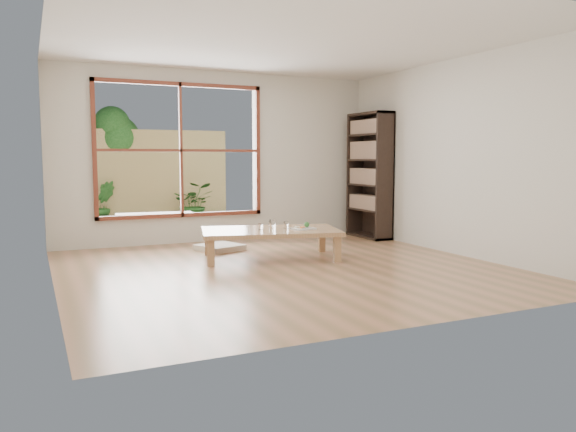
% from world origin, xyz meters
% --- Properties ---
extents(ground, '(5.00, 5.00, 0.00)m').
position_xyz_m(ground, '(0.00, 0.00, 0.00)').
color(ground, tan).
rests_on(ground, ground).
extents(low_table, '(1.92, 1.37, 0.38)m').
position_xyz_m(low_table, '(0.11, 0.68, 0.33)').
color(low_table, '#AA7A52').
rests_on(low_table, ground).
extents(floor_cushion, '(0.69, 0.69, 0.08)m').
position_xyz_m(floor_cushion, '(-0.28, 1.58, 0.04)').
color(floor_cushion, silver).
rests_on(floor_cushion, ground).
extents(bookshelf, '(0.32, 0.90, 2.01)m').
position_xyz_m(bookshelf, '(2.32, 1.78, 1.00)').
color(bookshelf, black).
rests_on(bookshelf, ground).
extents(glass_tall, '(0.08, 0.08, 0.15)m').
position_xyz_m(glass_tall, '(0.08, 0.54, 0.45)').
color(glass_tall, silver).
rests_on(glass_tall, low_table).
extents(glass_mid, '(0.06, 0.06, 0.09)m').
position_xyz_m(glass_mid, '(0.33, 0.68, 0.42)').
color(glass_mid, silver).
rests_on(glass_mid, low_table).
extents(glass_short, '(0.08, 0.08, 0.10)m').
position_xyz_m(glass_short, '(0.18, 0.80, 0.43)').
color(glass_short, silver).
rests_on(glass_short, low_table).
extents(glass_small, '(0.06, 0.06, 0.08)m').
position_xyz_m(glass_small, '(-0.02, 0.70, 0.42)').
color(glass_small, silver).
rests_on(glass_small, low_table).
extents(food_tray, '(0.31, 0.25, 0.09)m').
position_xyz_m(food_tray, '(0.50, 0.51, 0.40)').
color(food_tray, white).
rests_on(food_tray, low_table).
extents(deck, '(2.80, 2.00, 0.05)m').
position_xyz_m(deck, '(-0.60, 3.56, 0.00)').
color(deck, '#342C25').
rests_on(deck, ground).
extents(garden_bench, '(1.24, 0.46, 0.38)m').
position_xyz_m(garden_bench, '(-0.87, 3.14, 0.35)').
color(garden_bench, black).
rests_on(garden_bench, deck).
extents(bamboo_fence, '(2.80, 0.06, 1.80)m').
position_xyz_m(bamboo_fence, '(-0.60, 4.56, 0.90)').
color(bamboo_fence, tan).
rests_on(bamboo_fence, ground).
extents(shrub_right, '(0.86, 0.79, 0.81)m').
position_xyz_m(shrub_right, '(0.11, 4.33, 0.43)').
color(shrub_right, '#2E6023').
rests_on(shrub_right, deck).
extents(shrub_left, '(0.54, 0.46, 0.87)m').
position_xyz_m(shrub_left, '(-1.55, 4.27, 0.46)').
color(shrub_left, '#2E6023').
rests_on(shrub_left, deck).
extents(garden_tree, '(1.04, 0.85, 2.22)m').
position_xyz_m(garden_tree, '(-1.28, 4.86, 1.63)').
color(garden_tree, '#4C3D2D').
rests_on(garden_tree, ground).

